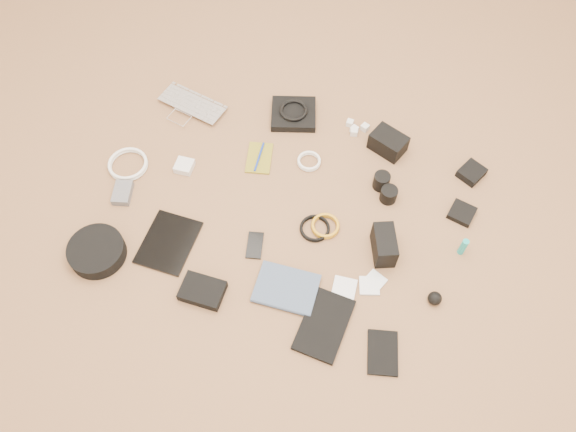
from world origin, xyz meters
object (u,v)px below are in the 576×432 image
(laptop, at_px, (187,111))
(phone, at_px, (255,245))
(tablet, at_px, (169,242))
(headphone_case, at_px, (97,251))
(paperback, at_px, (280,309))
(dslr_camera, at_px, (388,143))

(laptop, relative_size, phone, 2.67)
(tablet, distance_m, headphone_case, 0.26)
(laptop, distance_m, paperback, 0.98)
(headphone_case, bearing_deg, laptop, 90.36)
(tablet, bearing_deg, dslr_camera, 45.55)
(phone, relative_size, paperback, 0.51)
(phone, bearing_deg, tablet, -177.04)
(laptop, relative_size, tablet, 1.24)
(phone, bearing_deg, laptop, 120.72)
(dslr_camera, bearing_deg, paperback, -81.93)
(laptop, height_order, headphone_case, headphone_case)
(laptop, distance_m, dslr_camera, 0.86)
(laptop, xyz_separation_m, tablet, (0.22, -0.59, -0.01))
(headphone_case, relative_size, paperback, 0.95)
(tablet, xyz_separation_m, paperback, (0.48, -0.10, 0.01))
(dslr_camera, distance_m, phone, 0.69)
(laptop, xyz_separation_m, phone, (0.52, -0.49, -0.01))
(laptop, bearing_deg, tablet, -60.53)
(laptop, relative_size, dslr_camera, 2.10)
(laptop, height_order, paperback, laptop)
(dslr_camera, height_order, tablet, dslr_camera)
(headphone_case, bearing_deg, tablet, 32.32)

